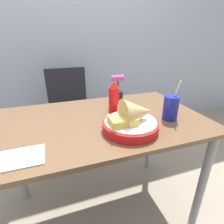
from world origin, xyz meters
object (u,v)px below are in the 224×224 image
at_px(chair_far_window, 69,107).
at_px(ketchup_bottle, 114,99).
at_px(drink_cup, 171,108).
at_px(food_basket, 133,119).
at_px(flower_vase, 118,92).

bearing_deg(chair_far_window, ketchup_bottle, -75.01).
bearing_deg(ketchup_bottle, drink_cup, -31.05).
xyz_separation_m(food_basket, drink_cup, (0.26, 0.05, 0.01)).
distance_m(chair_far_window, flower_vase, 0.78).
height_order(drink_cup, flower_vase, drink_cup).
height_order(chair_far_window, drink_cup, drink_cup).
bearing_deg(chair_far_window, flower_vase, -65.14).
relative_size(ketchup_bottle, drink_cup, 0.88).
relative_size(ketchup_bottle, flower_vase, 0.99).
distance_m(food_basket, drink_cup, 0.27).
bearing_deg(food_basket, drink_cup, 10.38).
bearing_deg(drink_cup, chair_far_window, 117.36).
distance_m(chair_far_window, ketchup_bottle, 0.89).
bearing_deg(flower_vase, ketchup_bottle, -118.21).
bearing_deg(chair_far_window, food_basket, -76.81).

